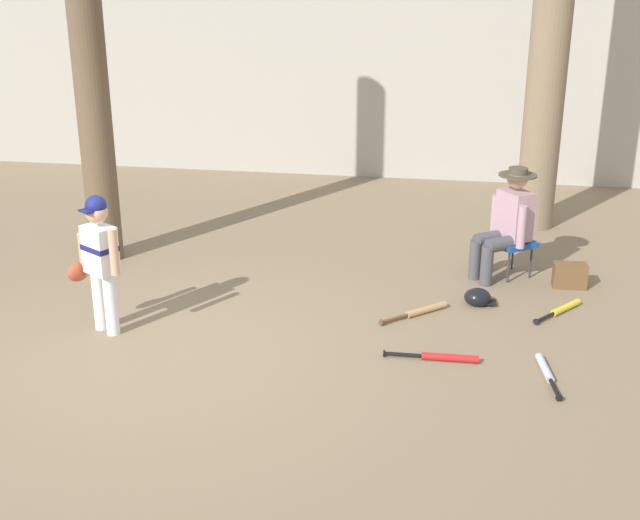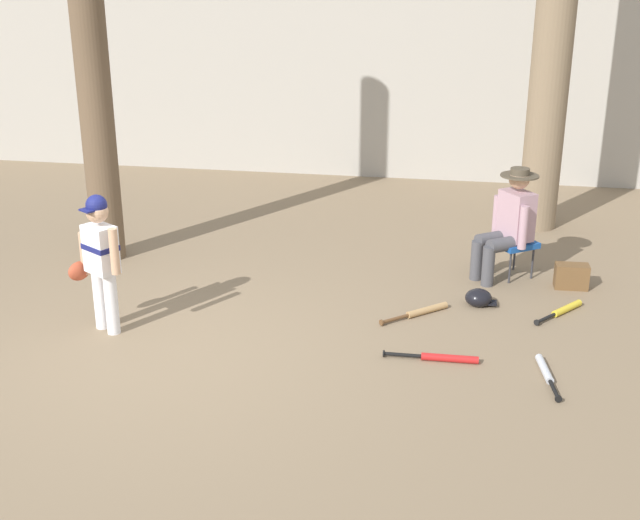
# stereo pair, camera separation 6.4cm
# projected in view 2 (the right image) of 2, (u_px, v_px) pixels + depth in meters

# --- Properties ---
(ground_plane) EXTENTS (60.00, 60.00, 0.00)m
(ground_plane) POSITION_uv_depth(u_px,v_px,m) (165.00, 356.00, 7.22)
(ground_plane) COLOR #7F6B51
(concrete_back_wall) EXTENTS (18.00, 0.36, 3.09)m
(concrete_back_wall) POSITION_uv_depth(u_px,v_px,m) (308.00, 73.00, 12.78)
(concrete_back_wall) COLOR #ADA89E
(concrete_back_wall) RESTS_ON ground
(tree_near_player) EXTENTS (0.62, 0.62, 5.11)m
(tree_near_player) POSITION_uv_depth(u_px,v_px,m) (91.00, 60.00, 8.80)
(tree_near_player) COLOR brown
(tree_near_player) RESTS_ON ground
(tree_behind_spectator) EXTENTS (0.78, 0.78, 6.09)m
(tree_behind_spectator) POSITION_uv_depth(u_px,v_px,m) (556.00, 13.00, 9.73)
(tree_behind_spectator) COLOR #7F6B51
(tree_behind_spectator) RESTS_ON ground
(young_ballplayer) EXTENTS (0.61, 0.37, 1.31)m
(young_ballplayer) POSITION_uv_depth(u_px,v_px,m) (100.00, 255.00, 7.45)
(young_ballplayer) COLOR white
(young_ballplayer) RESTS_ON ground
(folding_stool) EXTENTS (0.56, 0.56, 0.41)m
(folding_stool) POSITION_uv_depth(u_px,v_px,m) (514.00, 244.00, 8.87)
(folding_stool) COLOR #194C9E
(folding_stool) RESTS_ON ground
(seated_spectator) EXTENTS (0.65, 0.60, 1.20)m
(seated_spectator) POSITION_uv_depth(u_px,v_px,m) (508.00, 221.00, 8.73)
(seated_spectator) COLOR #47474C
(seated_spectator) RESTS_ON ground
(handbag_beside_stool) EXTENTS (0.35, 0.19, 0.26)m
(handbag_beside_stool) POSITION_uv_depth(u_px,v_px,m) (571.00, 276.00, 8.64)
(handbag_beside_stool) COLOR brown
(handbag_beside_stool) RESTS_ON ground
(bat_aluminum_silver) EXTENTS (0.16, 0.72, 0.07)m
(bat_aluminum_silver) POSITION_uv_depth(u_px,v_px,m) (546.00, 372.00, 6.87)
(bat_aluminum_silver) COLOR #B7BCC6
(bat_aluminum_silver) RESTS_ON ground
(bat_wood_tan) EXTENTS (0.63, 0.58, 0.07)m
(bat_wood_tan) POSITION_uv_depth(u_px,v_px,m) (422.00, 311.00, 8.03)
(bat_wood_tan) COLOR tan
(bat_wood_tan) RESTS_ON ground
(bat_red_barrel) EXTENTS (0.82, 0.08, 0.07)m
(bat_red_barrel) POSITION_uv_depth(u_px,v_px,m) (442.00, 358.00, 7.11)
(bat_red_barrel) COLOR red
(bat_red_barrel) RESTS_ON ground
(bat_yellow_trainer) EXTENTS (0.50, 0.61, 0.07)m
(bat_yellow_trainer) POSITION_uv_depth(u_px,v_px,m) (564.00, 310.00, 8.06)
(bat_yellow_trainer) COLOR yellow
(bat_yellow_trainer) RESTS_ON ground
(batting_helmet_black) EXTENTS (0.31, 0.24, 0.18)m
(batting_helmet_black) POSITION_uv_depth(u_px,v_px,m) (479.00, 298.00, 8.23)
(batting_helmet_black) COLOR black
(batting_helmet_black) RESTS_ON ground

